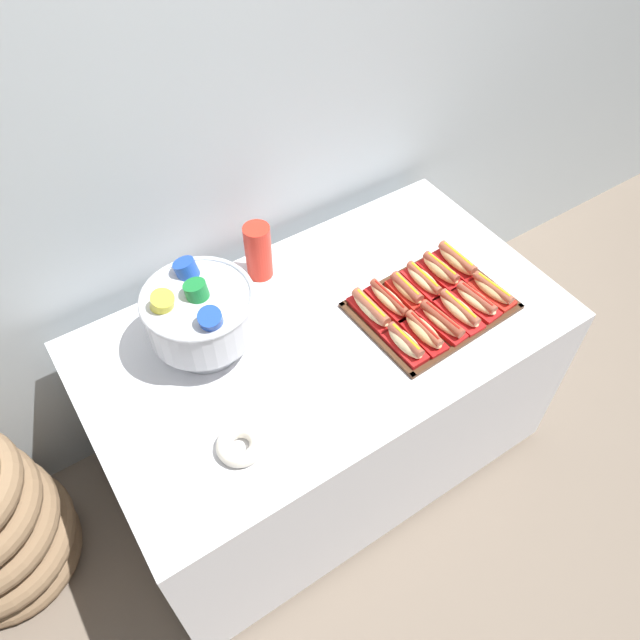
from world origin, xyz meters
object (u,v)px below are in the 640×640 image
Objects in this scene: hot_dog_1 at (424,332)px; cup_stack at (258,252)px; hot_dog_10 at (441,270)px; donut at (240,445)px; serving_tray at (431,306)px; hot_dog_7 at (389,300)px; hot_dog_6 at (371,310)px; hot_dog_8 at (406,290)px; buffet_table at (325,394)px; hot_dog_9 at (424,280)px; hot_dog_11 at (457,261)px; hot_dog_0 at (405,343)px; hot_dog_2 at (442,321)px; hot_dog_5 at (492,291)px; hot_dog_3 at (459,311)px; hot_dog_4 at (476,300)px; punch_bowl at (200,313)px.

cup_stack is at bearing 117.64° from hot_dog_1.
donut is at bearing -167.05° from hot_dog_10.
serving_tray is 0.14m from hot_dog_7.
hot_dog_6 is 0.15m from hot_dog_8.
hot_dog_1 is at bearing -41.58° from buffet_table.
hot_dog_11 reaches higher than hot_dog_9.
hot_dog_0 is 0.93× the size of hot_dog_1.
hot_dog_9 is 0.93× the size of hot_dog_11.
hot_dog_8 is at bearing 50.28° from hot_dog_0.
hot_dog_1 is 0.28m from hot_dog_10.
buffet_table is 3.06× the size of serving_tray.
hot_dog_2 is at bearing -56.16° from cup_stack.
hot_dog_5 is 0.22m from hot_dog_9.
hot_dog_11 is at bearing 31.37° from hot_dog_1.
hot_dog_1 is 0.92× the size of hot_dog_6.
hot_dog_0 and hot_dog_10 have the same top height.
hot_dog_11 reaches higher than buffet_table.
hot_dog_2 is 0.63m from cup_stack.
cup_stack is (-0.49, 0.35, 0.06)m from hot_dog_10.
hot_dog_3 is 0.08m from hot_dog_4.
hot_dog_8 is at bearing 2.56° from hot_dog_6.
hot_dog_0 is at bearing -87.44° from hot_dog_6.
hot_dog_4 is 0.18m from hot_dog_11.
hot_dog_2 is at bearing -111.89° from serving_tray.
hot_dog_1 is 1.10× the size of hot_dog_8.
hot_dog_1 is at bearing -177.44° from hot_dog_4.
hot_dog_6 is at bearing 117.00° from hot_dog_1.
punch_bowl reaches higher than donut.
punch_bowl is 1.62× the size of cup_stack.
hot_dog_1 reaches higher than donut.
hot_dog_3 is 1.02× the size of hot_dog_4.
hot_dog_3 is (0.15, 0.01, -0.00)m from hot_dog_1.
hot_dog_6 reaches higher than serving_tray.
hot_dog_0 is 0.94× the size of hot_dog_5.
cup_stack reaches higher than hot_dog_5.
serving_tray is 0.21m from hot_dog_6.
hot_dog_5 is 1.01× the size of hot_dog_9.
hot_dog_11 reaches higher than hot_dog_7.
serving_tray is 2.74× the size of hot_dog_2.
hot_dog_1 is 0.08m from hot_dog_2.
buffet_table is 7.48× the size of cup_stack.
hot_dog_9 is at bearing 38.81° from hot_dog_0.
hot_dog_11 reaches higher than hot_dog_10.
hot_dog_11 is at bearing 2.56° from hot_dog_10.
hot_dog_10 is at bearing -3.31° from buffet_table.
hot_dog_7 is 1.41× the size of donut.
buffet_table is 0.46m from hot_dog_7.
hot_dog_2 is 0.18m from hot_dog_9.
punch_bowl is 2.52× the size of donut.
hot_dog_5 is at bearing -20.92° from punch_bowl.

